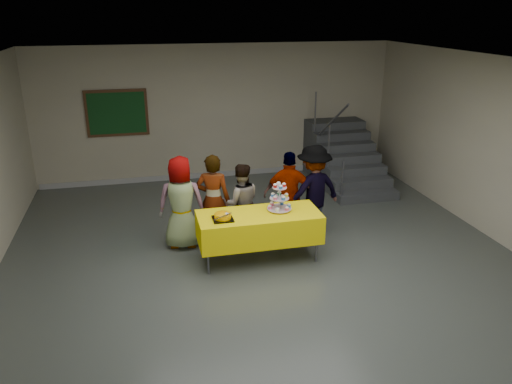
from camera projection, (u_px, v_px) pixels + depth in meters
room_shell at (278, 139)px, 6.42m from camera, size 10.00×10.04×3.02m
bake_table at (259, 226)px, 7.67m from camera, size 1.88×0.78×0.77m
cupcake_stand at (279, 200)px, 7.66m from camera, size 0.38×0.38×0.44m
bear_cake at (223, 216)px, 7.36m from camera, size 0.32×0.36×0.12m
schoolchild_a at (181, 203)px, 8.02m from camera, size 0.81×0.59×1.54m
schoolchild_b at (213, 200)px, 8.13m from camera, size 0.65×0.53×1.54m
schoolchild_c at (241, 203)px, 8.28m from camera, size 0.68×0.54×1.35m
schoolchild_d at (290, 195)px, 8.41m from camera, size 0.95×0.61×1.50m
schoolchild_e at (313, 191)px, 8.47m from camera, size 1.14×0.83×1.59m
staircase at (342, 159)px, 11.32m from camera, size 1.30×2.40×2.04m
noticeboard at (117, 113)px, 10.64m from camera, size 1.30×0.05×1.00m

